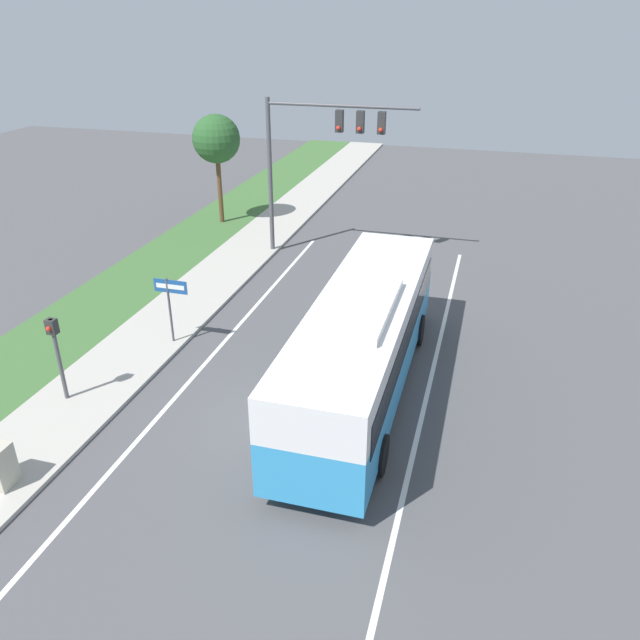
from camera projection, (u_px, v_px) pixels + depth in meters
name	position (u px, v px, depth m)	size (l,w,h in m)	color
ground_plane	(285.00, 426.00, 17.27)	(80.00, 80.00, 0.00)	#4C4C4F
sidewalk	(90.00, 391.00, 18.76)	(2.80, 80.00, 0.12)	#ADA89E
grass_verge	(1.00, 376.00, 19.55)	(3.60, 80.00, 0.10)	#3D6633
lane_divider_near	(168.00, 406.00, 18.15)	(0.14, 30.00, 0.01)	silver
lane_divider_far	(414.00, 449.00, 16.39)	(0.14, 30.00, 0.01)	silver
bus	(363.00, 337.00, 18.03)	(2.74, 11.20, 3.34)	#3393D1
signal_gantry	(317.00, 144.00, 26.91)	(6.66, 0.41, 6.99)	#4C4C51
pedestrian_signal	(56.00, 346.00, 17.55)	(0.28, 0.34, 2.69)	#4C4C51
street_sign	(170.00, 299.00, 20.74)	(1.19, 0.08, 2.45)	#4C4C51
roadside_tree	(216.00, 140.00, 31.59)	(2.43, 2.43, 5.57)	brown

